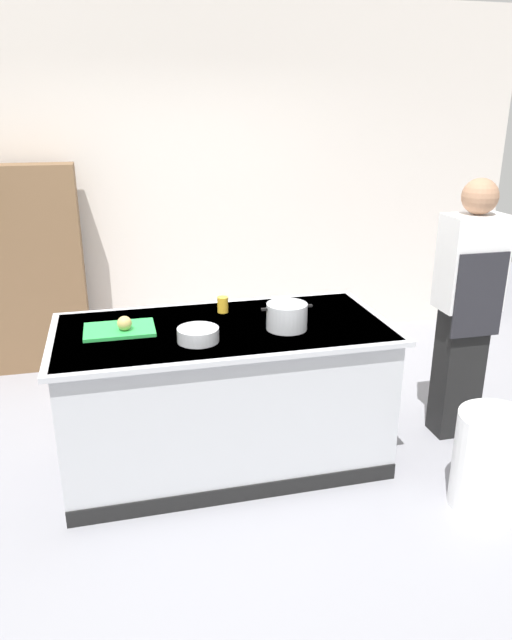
# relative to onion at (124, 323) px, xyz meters

# --- Properties ---
(ground_plane) EXTENTS (10.00, 10.00, 0.00)m
(ground_plane) POSITION_rel_onion_xyz_m (0.56, -0.03, -0.96)
(ground_plane) COLOR gray
(back_wall) EXTENTS (6.40, 0.12, 3.00)m
(back_wall) POSITION_rel_onion_xyz_m (0.56, 2.07, 0.54)
(back_wall) COLOR silver
(back_wall) RESTS_ON ground_plane
(counter_island) EXTENTS (1.98, 0.98, 0.90)m
(counter_island) POSITION_rel_onion_xyz_m (0.56, -0.03, -0.50)
(counter_island) COLOR #B7BABF
(counter_island) RESTS_ON ground_plane
(cutting_board) EXTENTS (0.40, 0.28, 0.02)m
(cutting_board) POSITION_rel_onion_xyz_m (-0.03, 0.04, -0.05)
(cutting_board) COLOR green
(cutting_board) RESTS_ON counter_island
(onion) EXTENTS (0.08, 0.08, 0.08)m
(onion) POSITION_rel_onion_xyz_m (0.00, 0.00, 0.00)
(onion) COLOR tan
(onion) RESTS_ON cutting_board
(stock_pot) EXTENTS (0.30, 0.24, 0.15)m
(stock_pot) POSITION_rel_onion_xyz_m (0.92, -0.15, 0.02)
(stock_pot) COLOR #B7BABF
(stock_pot) RESTS_ON counter_island
(mixing_bowl) EXTENTS (0.23, 0.23, 0.08)m
(mixing_bowl) POSITION_rel_onion_xyz_m (0.39, -0.22, -0.02)
(mixing_bowl) COLOR #B7BABF
(mixing_bowl) RESTS_ON counter_island
(juice_cup) EXTENTS (0.07, 0.07, 0.10)m
(juice_cup) POSITION_rel_onion_xyz_m (0.61, 0.23, -0.01)
(juice_cup) COLOR yellow
(juice_cup) RESTS_ON counter_island
(trash_bin) EXTENTS (0.42, 0.42, 0.56)m
(trash_bin) POSITION_rel_onion_xyz_m (1.90, -0.83, -0.68)
(trash_bin) COLOR white
(trash_bin) RESTS_ON ground_plane
(person_chef) EXTENTS (0.38, 0.25, 1.72)m
(person_chef) POSITION_rel_onion_xyz_m (2.15, -0.06, -0.05)
(person_chef) COLOR black
(person_chef) RESTS_ON ground_plane
(bookshelf) EXTENTS (1.10, 0.31, 1.70)m
(bookshelf) POSITION_rel_onion_xyz_m (-0.83, 1.77, -0.11)
(bookshelf) COLOR brown
(bookshelf) RESTS_ON ground_plane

